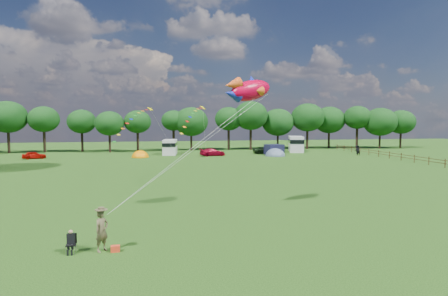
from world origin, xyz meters
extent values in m
plane|color=black|center=(0.00, 0.00, 0.00)|extent=(180.00, 180.00, 0.00)
cylinder|color=black|center=(-33.19, 55.37, 2.10)|extent=(0.49, 0.49, 4.21)
ellipsoid|color=#0E3410|center=(-33.19, 55.37, 6.87)|extent=(7.11, 7.11, 6.05)
cylinder|color=black|center=(-26.90, 55.70, 2.13)|extent=(0.49, 0.49, 4.25)
ellipsoid|color=#0E3410|center=(-26.90, 55.70, 6.45)|extent=(5.86, 5.86, 4.98)
cylinder|color=black|center=(-20.03, 56.31, 1.95)|extent=(0.47, 0.47, 3.90)
ellipsoid|color=#0E3410|center=(-20.03, 56.31, 6.00)|extent=(5.58, 5.58, 4.74)
cylinder|color=black|center=(-14.36, 53.27, 1.78)|extent=(0.44, 0.44, 3.56)
ellipsoid|color=#0E3410|center=(-14.36, 53.27, 5.64)|extent=(5.56, 5.56, 4.73)
cylinder|color=black|center=(-9.09, 54.23, 1.98)|extent=(0.47, 0.47, 3.95)
ellipsoid|color=#0E3410|center=(-9.09, 54.23, 5.95)|extent=(5.33, 5.33, 4.53)
cylinder|color=black|center=(-1.92, 56.03, 2.17)|extent=(0.50, 0.50, 4.33)
ellipsoid|color=#0E3410|center=(-1.92, 56.03, 6.19)|extent=(4.95, 4.95, 4.21)
cylinder|color=black|center=(1.70, 55.56, 1.66)|extent=(0.43, 0.43, 3.31)
ellipsoid|color=#0E3410|center=(1.70, 55.56, 5.95)|extent=(7.03, 7.03, 5.98)
cylinder|color=black|center=(9.66, 55.80, 2.18)|extent=(0.50, 0.50, 4.36)
ellipsoid|color=#0E3410|center=(9.66, 55.80, 6.56)|extent=(5.84, 5.84, 4.97)
cylinder|color=black|center=(14.25, 54.92, 2.27)|extent=(0.51, 0.51, 4.55)
ellipsoid|color=#0E3410|center=(14.25, 54.92, 7.23)|extent=(7.15, 7.15, 6.08)
cylinder|color=black|center=(20.49, 55.63, 1.61)|extent=(0.42, 0.42, 3.21)
ellipsoid|color=#0E3410|center=(20.49, 55.63, 5.80)|extent=(6.90, 6.90, 5.86)
cylinder|color=black|center=(26.98, 54.96, 2.09)|extent=(0.48, 0.48, 4.17)
ellipsoid|color=#0E3410|center=(26.98, 54.96, 6.86)|extent=(7.16, 7.16, 6.09)
cylinder|color=black|center=(32.97, 56.89, 1.83)|extent=(0.45, 0.45, 3.66)
ellipsoid|color=#0E3410|center=(32.97, 56.89, 6.31)|extent=(7.05, 7.05, 5.99)
cylinder|color=black|center=(38.41, 54.37, 2.32)|extent=(0.52, 0.52, 4.65)
ellipsoid|color=#0E3410|center=(38.41, 54.37, 6.88)|extent=(5.96, 5.96, 5.06)
cylinder|color=black|center=(43.16, 53.04, 1.59)|extent=(0.42, 0.42, 3.19)
ellipsoid|color=#0E3410|center=(43.16, 53.04, 5.89)|extent=(7.23, 7.23, 6.14)
cylinder|color=black|center=(48.55, 53.44, 1.76)|extent=(0.44, 0.44, 3.52)
ellipsoid|color=#0E3410|center=(48.55, 53.44, 5.86)|extent=(6.22, 6.22, 5.28)
cylinder|color=#472D19|center=(32.00, 21.00, 0.60)|extent=(0.12, 0.12, 1.20)
cylinder|color=#472D19|center=(32.00, 24.00, 0.60)|extent=(0.12, 0.12, 1.20)
cylinder|color=#472D19|center=(32.00, 22.50, 0.95)|extent=(0.08, 3.00, 0.08)
cylinder|color=#472D19|center=(32.00, 22.50, 0.55)|extent=(0.08, 3.00, 0.08)
cylinder|color=#472D19|center=(32.00, 27.00, 0.60)|extent=(0.12, 0.12, 1.20)
cylinder|color=#472D19|center=(32.00, 25.50, 0.95)|extent=(0.08, 3.00, 0.08)
cylinder|color=#472D19|center=(32.00, 25.50, 0.55)|extent=(0.08, 3.00, 0.08)
cylinder|color=#472D19|center=(32.00, 30.00, 0.60)|extent=(0.12, 0.12, 1.20)
cylinder|color=#472D19|center=(32.00, 28.50, 0.95)|extent=(0.08, 3.00, 0.08)
cylinder|color=#472D19|center=(32.00, 28.50, 0.55)|extent=(0.08, 3.00, 0.08)
cylinder|color=#472D19|center=(32.00, 33.00, 0.60)|extent=(0.12, 0.12, 1.20)
cylinder|color=#472D19|center=(32.00, 31.50, 0.95)|extent=(0.08, 3.00, 0.08)
cylinder|color=#472D19|center=(32.00, 31.50, 0.55)|extent=(0.08, 3.00, 0.08)
cylinder|color=#472D19|center=(32.00, 36.00, 0.60)|extent=(0.12, 0.12, 1.20)
cylinder|color=#472D19|center=(32.00, 34.50, 0.95)|extent=(0.08, 3.00, 0.08)
cylinder|color=#472D19|center=(32.00, 34.50, 0.55)|extent=(0.08, 3.00, 0.08)
cylinder|color=#472D19|center=(32.00, 39.00, 0.60)|extent=(0.12, 0.12, 1.20)
cylinder|color=#472D19|center=(32.00, 37.50, 0.95)|extent=(0.08, 3.00, 0.08)
cylinder|color=#472D19|center=(32.00, 37.50, 0.55)|extent=(0.08, 3.00, 0.08)
cylinder|color=#472D19|center=(32.00, 42.00, 0.60)|extent=(0.12, 0.12, 1.20)
cylinder|color=#472D19|center=(32.00, 40.50, 0.95)|extent=(0.08, 3.00, 0.08)
cylinder|color=#472D19|center=(32.00, 40.50, 0.55)|extent=(0.08, 3.00, 0.08)
cylinder|color=#472D19|center=(32.00, 45.00, 0.60)|extent=(0.12, 0.12, 1.20)
cylinder|color=#472D19|center=(32.00, 43.50, 0.95)|extent=(0.08, 3.00, 0.08)
cylinder|color=#472D19|center=(32.00, 43.50, 0.55)|extent=(0.08, 3.00, 0.08)
cylinder|color=#472D19|center=(32.00, 48.00, 0.60)|extent=(0.12, 0.12, 1.20)
cylinder|color=#472D19|center=(32.00, 46.50, 0.95)|extent=(0.08, 3.00, 0.08)
cylinder|color=#472D19|center=(32.00, 46.50, 0.55)|extent=(0.08, 3.00, 0.08)
cylinder|color=#472D19|center=(32.00, 51.00, 0.60)|extent=(0.12, 0.12, 1.20)
cylinder|color=#472D19|center=(32.00, 49.50, 0.95)|extent=(0.08, 3.00, 0.08)
cylinder|color=#472D19|center=(32.00, 49.50, 0.55)|extent=(0.08, 3.00, 0.08)
imported|color=#A80C04|center=(-24.99, 42.85, 0.61)|extent=(3.94, 2.56, 1.22)
imported|color=maroon|center=(4.23, 42.70, 0.65)|extent=(4.61, 2.59, 1.30)
imported|color=black|center=(14.70, 45.46, 0.65)|extent=(4.88, 2.42, 1.30)
cube|color=silver|center=(-3.01, 46.92, 1.35)|extent=(2.90, 5.64, 2.71)
cube|color=black|center=(-3.01, 46.92, 1.90)|extent=(2.96, 5.75, 0.64)
cylinder|color=black|center=(-3.21, 45.23, 0.38)|extent=(0.79, 0.37, 0.76)
cylinder|color=black|center=(-2.82, 48.61, 0.38)|extent=(0.79, 0.37, 0.76)
cube|color=silver|center=(21.85, 48.36, 1.53)|extent=(4.27, 6.61, 3.06)
cube|color=black|center=(21.85, 48.36, 2.15)|extent=(4.35, 6.75, 0.73)
cylinder|color=black|center=(21.29, 46.52, 0.43)|extent=(0.92, 0.55, 0.86)
cylinder|color=black|center=(22.41, 50.21, 0.43)|extent=(0.92, 0.55, 0.86)
ellipsoid|color=orange|center=(-8.16, 42.45, 0.02)|extent=(2.80, 3.22, 2.30)
cylinder|color=orange|center=(-8.16, 42.45, 0.04)|extent=(2.94, 2.94, 0.08)
ellipsoid|color=slate|center=(15.05, 40.65, 0.02)|extent=(3.39, 3.90, 2.65)
cylinder|color=slate|center=(15.05, 40.65, 0.04)|extent=(3.56, 3.56, 0.08)
cube|color=#171732|center=(15.65, 43.20, 0.93)|extent=(3.46, 3.04, 1.86)
imported|color=brown|center=(-8.06, -3.72, 1.00)|extent=(0.85, 0.86, 2.01)
cylinder|color=#99999E|center=(-9.66, -3.95, 0.20)|extent=(0.02, 0.02, 0.40)
cylinder|color=#99999E|center=(-9.27, -3.95, 0.20)|extent=(0.02, 0.02, 0.40)
cylinder|color=#99999E|center=(-9.66, -3.56, 0.20)|extent=(0.02, 0.02, 0.40)
cylinder|color=#99999E|center=(-9.27, -3.56, 0.20)|extent=(0.02, 0.02, 0.40)
cube|color=black|center=(-9.47, -3.76, 0.40)|extent=(0.51, 0.49, 0.04)
cube|color=black|center=(-9.47, -3.55, 0.66)|extent=(0.46, 0.10, 0.48)
cube|color=black|center=(-9.47, -3.72, 0.68)|extent=(0.36, 0.25, 0.51)
sphere|color=tan|center=(-9.47, -3.74, 1.03)|extent=(0.19, 0.19, 0.19)
cube|color=red|center=(-7.43, -3.91, 0.15)|extent=(0.44, 0.31, 0.30)
ellipsoid|color=#BD0025|center=(1.00, 3.27, 8.32)|extent=(3.76, 2.60, 2.04)
ellipsoid|color=#FFB038|center=(1.00, 3.27, 8.16)|extent=(2.36, 1.61, 1.12)
cone|color=#DF521A|center=(-0.41, 2.66, 8.64)|extent=(1.50, 1.31, 1.07)
cone|color=#1623AB|center=(-0.41, 2.66, 8.00)|extent=(1.50, 1.31, 1.07)
cone|color=#1623AB|center=(1.10, 3.31, 8.98)|extent=(1.04, 1.13, 0.91)
sphere|color=white|center=(1.98, 4.09, 8.51)|extent=(0.34, 0.34, 0.34)
sphere|color=black|center=(2.03, 4.17, 8.51)|extent=(0.17, 0.17, 0.17)
cube|color=#E4D500|center=(-6.09, 22.19, 7.57)|extent=(0.67, 0.69, 0.33)
cube|color=red|center=(-6.50, 21.74, 7.46)|extent=(0.43, 0.51, 0.09)
cube|color=orange|center=(-6.90, 21.29, 7.31)|extent=(0.42, 0.51, 0.10)
cube|color=yellow|center=(-7.31, 20.84, 7.08)|extent=(0.42, 0.51, 0.11)
cube|color=#198C1E|center=(-7.71, 20.39, 6.77)|extent=(0.42, 0.51, 0.12)
cube|color=#0C1EB2|center=(-8.12, 19.94, 6.39)|extent=(0.42, 0.50, 0.13)
cube|color=red|center=(-8.52, 19.49, 5.92)|extent=(0.41, 0.50, 0.13)
cube|color=orange|center=(-8.93, 19.04, 5.37)|extent=(0.41, 0.50, 0.14)
cube|color=yellow|center=(-9.33, 18.59, 4.74)|extent=(0.40, 0.49, 0.15)
cube|color=#198C1E|center=(-9.74, 18.14, 4.03)|extent=(0.40, 0.49, 0.15)
cube|color=#D5CA04|center=(-0.62, 16.98, 7.58)|extent=(0.72, 0.76, 0.36)
cube|color=red|center=(-0.94, 16.44, 7.51)|extent=(0.45, 0.58, 0.10)
cube|color=orange|center=(-1.25, 15.90, 7.39)|extent=(0.44, 0.58, 0.11)
cube|color=yellow|center=(-1.57, 15.36, 7.20)|extent=(0.44, 0.58, 0.12)
cube|color=#198C1E|center=(-1.88, 14.82, 6.93)|extent=(0.44, 0.58, 0.13)
cube|color=#0C1EB2|center=(-2.20, 14.28, 6.58)|extent=(0.43, 0.57, 0.14)
cube|color=red|center=(-2.51, 13.74, 6.15)|extent=(0.43, 0.57, 0.15)
cube|color=orange|center=(-2.83, 13.20, 5.63)|extent=(0.42, 0.57, 0.16)
cube|color=yellow|center=(-3.14, 12.66, 5.04)|extent=(0.42, 0.57, 0.16)
imported|color=black|center=(29.96, 39.29, 0.89)|extent=(0.93, 0.65, 1.77)
imported|color=black|center=(31.18, 41.74, 0.78)|extent=(1.12, 0.87, 1.57)
camera|label=1|loc=(-5.43, -21.98, 6.28)|focal=30.00mm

